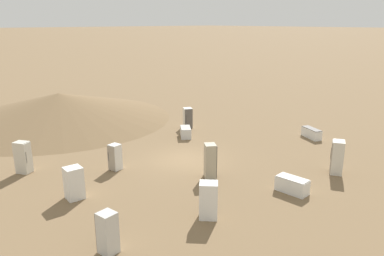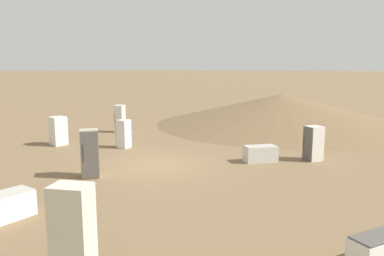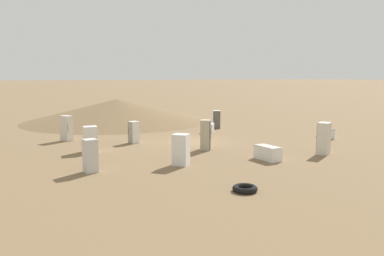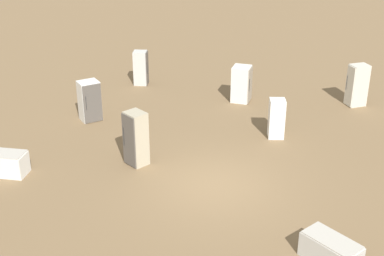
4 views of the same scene
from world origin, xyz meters
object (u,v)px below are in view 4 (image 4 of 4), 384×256
(discarded_fridge_0, at_px, (331,251))
(discarded_fridge_8, at_px, (277,118))
(discarded_fridge_1, at_px, (3,163))
(discarded_fridge_10, at_px, (136,139))
(discarded_fridge_3, at_px, (90,101))
(discarded_fridge_6, at_px, (357,85))
(discarded_fridge_2, at_px, (141,68))
(discarded_fridge_7, at_px, (242,84))

(discarded_fridge_0, bearing_deg, discarded_fridge_8, 52.74)
(discarded_fridge_1, xyz_separation_m, discarded_fridge_10, (4.05, 1.66, 0.56))
(discarded_fridge_3, relative_size, discarded_fridge_6, 0.90)
(discarded_fridge_6, bearing_deg, discarded_fridge_2, 56.86)
(discarded_fridge_0, distance_m, discarded_fridge_8, 7.40)
(discarded_fridge_0, distance_m, discarded_fridge_10, 7.52)
(discarded_fridge_6, bearing_deg, discarded_fridge_10, 103.29)
(discarded_fridge_2, bearing_deg, discarded_fridge_1, -18.96)
(discarded_fridge_8, bearing_deg, discarded_fridge_2, 135.26)
(discarded_fridge_3, xyz_separation_m, discarded_fridge_8, (7.42, 0.10, -0.06))
(discarded_fridge_2, bearing_deg, discarded_fridge_10, 8.53)
(discarded_fridge_6, xyz_separation_m, discarded_fridge_8, (-3.05, -3.99, -0.15))
(discarded_fridge_2, distance_m, discarded_fridge_3, 4.55)
(discarded_fridge_1, bearing_deg, discarded_fridge_8, -63.46)
(discarded_fridge_0, bearing_deg, discarded_fridge_6, 31.65)
(discarded_fridge_6, distance_m, discarded_fridge_8, 5.02)
(discarded_fridge_6, relative_size, discarded_fridge_8, 1.20)
(discarded_fridge_1, distance_m, discarded_fridge_8, 9.78)
(discarded_fridge_0, distance_m, discarded_fridge_2, 14.47)
(discarded_fridge_0, xyz_separation_m, discarded_fridge_3, (-9.42, 7.02, 0.45))
(discarded_fridge_0, xyz_separation_m, discarded_fridge_6, (1.05, 11.11, 0.54))
(discarded_fridge_2, bearing_deg, discarded_fridge_0, 28.70)
(discarded_fridge_7, xyz_separation_m, discarded_fridge_10, (-2.60, -6.56, 0.15))
(discarded_fridge_0, xyz_separation_m, discarded_fridge_1, (-10.46, 2.23, 0.02))
(discarded_fridge_0, bearing_deg, discarded_fridge_10, 95.77)
(discarded_fridge_2, distance_m, discarded_fridge_8, 8.06)
(discarded_fridge_2, xyz_separation_m, discarded_fridge_6, (9.80, -0.41, 0.10))
(discarded_fridge_1, height_order, discarded_fridge_8, discarded_fridge_8)
(discarded_fridge_0, relative_size, discarded_fridge_1, 1.00)
(discarded_fridge_1, relative_size, discarded_fridge_10, 0.85)
(discarded_fridge_0, xyz_separation_m, discarded_fridge_8, (-2.00, 7.12, 0.39))
(discarded_fridge_0, distance_m, discarded_fridge_1, 10.70)
(discarded_fridge_3, height_order, discarded_fridge_10, discarded_fridge_10)
(discarded_fridge_3, distance_m, discarded_fridge_10, 4.34)
(discarded_fridge_1, distance_m, discarded_fridge_3, 4.92)
(discarded_fridge_0, height_order, discarded_fridge_1, discarded_fridge_1)
(discarded_fridge_1, bearing_deg, discarded_fridge_7, -42.45)
(discarded_fridge_1, bearing_deg, discarded_fridge_2, -13.90)
(discarded_fridge_0, height_order, discarded_fridge_7, discarded_fridge_7)
(discarded_fridge_7, xyz_separation_m, discarded_fridge_8, (1.81, -3.33, -0.04))
(discarded_fridge_7, bearing_deg, discarded_fridge_3, -54.14)
(discarded_fridge_3, bearing_deg, discarded_fridge_10, 90.24)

